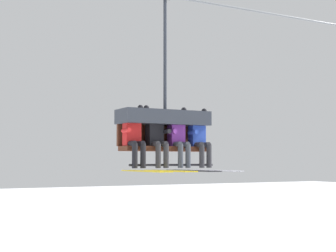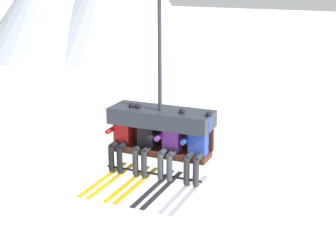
# 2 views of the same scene
# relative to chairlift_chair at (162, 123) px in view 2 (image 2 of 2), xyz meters

# --- Properties ---
(mountain_peak_west) EXTENTS (16.97, 16.97, 11.11)m
(mountain_peak_west) POSITION_rel_chairlift_chair_xyz_m (-29.22, 38.37, -0.93)
(mountain_peak_west) COLOR silver
(mountain_peak_west) RESTS_ON ground_plane
(chairlift_chair) EXTENTS (1.94, 0.74, 3.65)m
(chairlift_chair) POSITION_rel_chairlift_chair_xyz_m (0.00, 0.00, 0.00)
(chairlift_chair) COLOR #512819
(skier_red) EXTENTS (0.48, 1.70, 1.34)m
(skier_red) POSITION_rel_chairlift_chair_xyz_m (-0.76, -0.21, -0.31)
(skier_red) COLOR red
(skier_black) EXTENTS (0.48, 1.70, 1.34)m
(skier_black) POSITION_rel_chairlift_chair_xyz_m (-0.26, -0.21, -0.31)
(skier_black) COLOR black
(skier_purple) EXTENTS (0.48, 1.70, 1.34)m
(skier_purple) POSITION_rel_chairlift_chair_xyz_m (0.26, -0.21, -0.31)
(skier_purple) COLOR purple
(skier_blue) EXTENTS (0.48, 1.70, 1.34)m
(skier_blue) POSITION_rel_chairlift_chair_xyz_m (0.76, -0.21, -0.31)
(skier_blue) COLOR #2847B7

